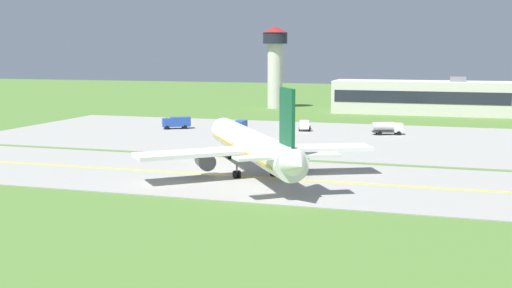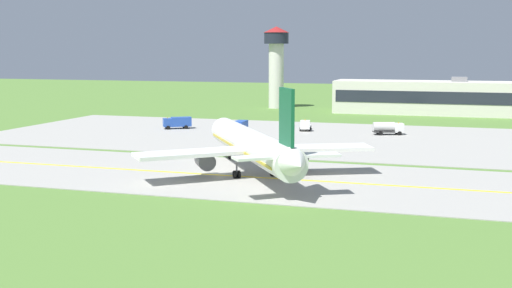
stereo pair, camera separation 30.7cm
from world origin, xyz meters
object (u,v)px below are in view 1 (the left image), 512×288
Objects in this scene: airplane_lead at (253,146)px; service_truck_baggage at (239,126)px; control_tower at (275,59)px; service_truck_pushback at (305,125)px; service_truck_fuel at (387,128)px; service_truck_catering at (177,122)px.

airplane_lead is 5.80× the size of service_truck_baggage.
control_tower is at bearing 98.62° from service_truck_baggage.
service_truck_pushback is 0.28× the size of control_tower.
service_truck_baggage is at bearing -81.38° from control_tower.
service_truck_fuel is 44.79m from service_truck_catering.
airplane_lead is at bearing -104.99° from service_truck_fuel.
service_truck_baggage is at bearing 111.25° from airplane_lead.
airplane_lead is at bearing -68.75° from service_truck_baggage.
control_tower reaches higher than service_truck_fuel.
airplane_lead reaches higher than service_truck_baggage.
service_truck_catering is at bearing -169.53° from service_truck_pushback.
airplane_lead is 50.52m from service_truck_fuel.
control_tower is (6.26, 56.70, 13.01)m from service_truck_catering.
service_truck_baggage is 62.42m from control_tower.
service_truck_catering is at bearing 166.67° from service_truck_baggage.
control_tower reaches higher than service_truck_baggage.
airplane_lead is at bearing -76.04° from control_tower.
service_truck_fuel is at bearing -5.23° from service_truck_pushback.
service_truck_fuel is at bearing 4.39° from service_truck_catering.
service_truck_fuel is at bearing 13.61° from service_truck_baggage.
service_truck_fuel is at bearing 75.01° from airplane_lead.
service_truck_pushback is at bearing 36.33° from service_truck_baggage.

